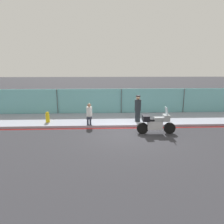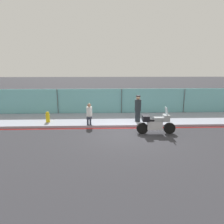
{
  "view_description": "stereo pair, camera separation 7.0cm",
  "coord_description": "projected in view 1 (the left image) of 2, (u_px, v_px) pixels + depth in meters",
  "views": [
    {
      "loc": [
        -1.33,
        -10.21,
        3.61
      ],
      "look_at": [
        -0.82,
        1.61,
        0.89
      ],
      "focal_mm": 32.0,
      "sensor_mm": 36.0,
      "label": 1
    },
    {
      "loc": [
        -1.26,
        -10.22,
        3.61
      ],
      "look_at": [
        -0.82,
        1.61,
        0.89
      ],
      "focal_mm": 32.0,
      "sensor_mm": 36.0,
      "label": 2
    }
  ],
  "objects": [
    {
      "name": "officer_standing",
      "position": [
        138.0,
        108.0,
        12.63
      ],
      "size": [
        0.4,
        0.4,
        1.67
      ],
      "color": "#1E2328",
      "rests_on": "sidewalk"
    },
    {
      "name": "motorcycle",
      "position": [
        156.0,
        123.0,
        10.8
      ],
      "size": [
        2.11,
        0.53,
        1.49
      ],
      "rotation": [
        0.0,
        0.0,
        -0.03
      ],
      "color": "black",
      "rests_on": "ground_plane"
    },
    {
      "name": "fire_hydrant",
      "position": [
        48.0,
        117.0,
        12.54
      ],
      "size": [
        0.25,
        0.31,
        0.68
      ],
      "color": "gold",
      "rests_on": "sidewalk"
    },
    {
      "name": "ground_plane",
      "position": [
        128.0,
        134.0,
        10.81
      ],
      "size": [
        120.0,
        120.0,
        0.0
      ],
      "primitive_type": "plane",
      "color": "#2D2D33"
    },
    {
      "name": "storefront_fence",
      "position": [
        121.0,
        102.0,
        15.04
      ],
      "size": [
        33.54,
        0.17,
        1.97
      ],
      "color": "#6BB2B7",
      "rests_on": "ground_plane"
    },
    {
      "name": "person_seated_on_curb",
      "position": [
        89.0,
        113.0,
        12.15
      ],
      "size": [
        0.35,
        0.64,
        1.25
      ],
      "color": "#2D3342",
      "rests_on": "sidewalk"
    },
    {
      "name": "sidewalk",
      "position": [
        123.0,
        119.0,
        13.57
      ],
      "size": [
        35.31,
        3.25,
        0.15
      ],
      "color": "#8E93A3",
      "rests_on": "ground_plane"
    },
    {
      "name": "curb_paint_stripe",
      "position": [
        126.0,
        128.0,
        11.91
      ],
      "size": [
        35.31,
        0.18,
        0.01
      ],
      "color": "red",
      "rests_on": "ground_plane"
    }
  ]
}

